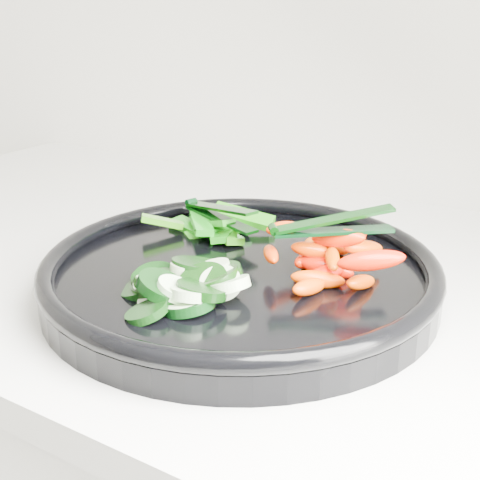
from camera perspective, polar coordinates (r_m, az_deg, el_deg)
The scene contains 6 objects.
veggie_tray at distance 0.63m, azimuth 0.00°, elevation -2.94°, with size 0.48×0.48×0.04m.
cucumber_pile at distance 0.58m, azimuth -5.05°, elevation -3.81°, with size 0.13×0.13×0.04m.
carrot_pile at distance 0.61m, azimuth 7.44°, elevation -1.47°, with size 0.14×0.15×0.06m.
pepper_pile at distance 0.72m, azimuth -2.10°, elevation 1.17°, with size 0.12×0.10×0.03m.
tong_carrot at distance 0.60m, azimuth 7.65°, elevation 1.24°, with size 0.10×0.08×0.02m.
tong_pepper at distance 0.71m, azimuth -1.88°, elevation 2.36°, with size 0.11×0.05×0.02m.
Camera 1 is at (-0.05, 1.14, 1.21)m, focal length 50.00 mm.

